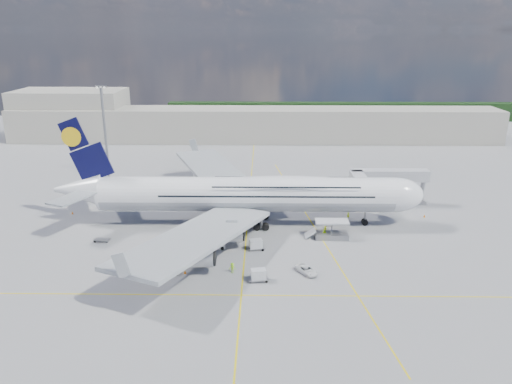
{
  "coord_description": "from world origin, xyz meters",
  "views": [
    {
      "loc": [
        3.32,
        -89.13,
        39.52
      ],
      "look_at": [
        1.9,
        8.0,
        7.89
      ],
      "focal_mm": 35.0,
      "sensor_mm": 36.0,
      "label": 1
    }
  ],
  "objects_px": {
    "light_mast": "(105,131)",
    "dolly_nose_near": "(256,244)",
    "catering_truck_outer": "(206,179)",
    "crew_loader": "(324,234)",
    "crew_van": "(325,230)",
    "jet_bridge": "(378,179)",
    "baggage_tug": "(217,245)",
    "dolly_row_b": "(170,272)",
    "cone_wing_right_outer": "(185,272)",
    "dolly_row_c": "(187,259)",
    "cone_wing_left_outer": "(196,196)",
    "dolly_back": "(102,240)",
    "crew_wing": "(156,251)",
    "crew_nose": "(348,215)",
    "airliner": "(248,194)",
    "cone_wing_left_inner": "(191,197)",
    "catering_truck_inner": "(238,185)",
    "cargo_loader": "(331,232)",
    "cone_nose": "(424,216)",
    "dolly_nose_far": "(258,275)",
    "cone_wing_right_inner": "(188,238)",
    "cone_tail": "(72,213)",
    "dolly_row_a": "(191,241)",
    "service_van": "(307,270)",
    "crew_tug": "(232,268)"
  },
  "relations": [
    {
      "from": "cone_wing_right_outer",
      "to": "airliner",
      "type": "bearing_deg",
      "value": 66.01
    },
    {
      "from": "dolly_row_a",
      "to": "cone_wing_left_outer",
      "type": "xyz_separation_m",
      "value": [
        -2.79,
        27.76,
        -0.06
      ]
    },
    {
      "from": "light_mast",
      "to": "cone_tail",
      "type": "bearing_deg",
      "value": -89.32
    },
    {
      "from": "dolly_back",
      "to": "crew_wing",
      "type": "relative_size",
      "value": 1.71
    },
    {
      "from": "catering_truck_inner",
      "to": "baggage_tug",
      "type": "bearing_deg",
      "value": -84.24
    },
    {
      "from": "baggage_tug",
      "to": "crew_nose",
      "type": "height_order",
      "value": "baggage_tug"
    },
    {
      "from": "dolly_nose_near",
      "to": "catering_truck_outer",
      "type": "relative_size",
      "value": 0.48
    },
    {
      "from": "dolly_row_c",
      "to": "cone_nose",
      "type": "relative_size",
      "value": 5.42
    },
    {
      "from": "crew_van",
      "to": "jet_bridge",
      "type": "bearing_deg",
      "value": -92.51
    },
    {
      "from": "dolly_row_b",
      "to": "dolly_nose_near",
      "type": "height_order",
      "value": "dolly_nose_near"
    },
    {
      "from": "light_mast",
      "to": "service_van",
      "type": "bearing_deg",
      "value": -48.52
    },
    {
      "from": "light_mast",
      "to": "crew_tug",
      "type": "bearing_deg",
      "value": -56.4
    },
    {
      "from": "dolly_back",
      "to": "baggage_tug",
      "type": "height_order",
      "value": "baggage_tug"
    },
    {
      "from": "cone_wing_left_inner",
      "to": "cone_wing_right_inner",
      "type": "xyz_separation_m",
      "value": [
        3.1,
        -25.66,
        0.06
      ]
    },
    {
      "from": "baggage_tug",
      "to": "crew_van",
      "type": "bearing_deg",
      "value": -2.46
    },
    {
      "from": "catering_truck_inner",
      "to": "cone_wing_right_outer",
      "type": "distance_m",
      "value": 45.87
    },
    {
      "from": "catering_truck_outer",
      "to": "crew_loader",
      "type": "xyz_separation_m",
      "value": [
        27.43,
        -35.36,
        -0.89
      ]
    },
    {
      "from": "jet_bridge",
      "to": "catering_truck_outer",
      "type": "bearing_deg",
      "value": 157.8
    },
    {
      "from": "jet_bridge",
      "to": "crew_wing",
      "type": "xyz_separation_m",
      "value": [
        -46.09,
        -26.75,
        -5.92
      ]
    },
    {
      "from": "service_van",
      "to": "crew_nose",
      "type": "distance_m",
      "value": 28.42
    },
    {
      "from": "crew_loader",
      "to": "baggage_tug",
      "type": "bearing_deg",
      "value": -140.77
    },
    {
      "from": "light_mast",
      "to": "crew_nose",
      "type": "xyz_separation_m",
      "value": [
        62.1,
        -31.41,
        -12.39
      ]
    },
    {
      "from": "airliner",
      "to": "crew_van",
      "type": "distance_m",
      "value": 17.66
    },
    {
      "from": "dolly_back",
      "to": "crew_loader",
      "type": "bearing_deg",
      "value": 12.03
    },
    {
      "from": "baggage_tug",
      "to": "cone_wing_right_inner",
      "type": "height_order",
      "value": "baggage_tug"
    },
    {
      "from": "light_mast",
      "to": "dolly_nose_near",
      "type": "distance_m",
      "value": 64.95
    },
    {
      "from": "dolly_row_b",
      "to": "cone_wing_right_outer",
      "type": "bearing_deg",
      "value": -9.4
    },
    {
      "from": "dolly_row_a",
      "to": "dolly_nose_far",
      "type": "bearing_deg",
      "value": -72.77
    },
    {
      "from": "dolly_row_a",
      "to": "cone_wing_left_inner",
      "type": "xyz_separation_m",
      "value": [
        -3.93,
        27.29,
        -0.11
      ]
    },
    {
      "from": "airliner",
      "to": "dolly_row_c",
      "type": "relative_size",
      "value": 23.78
    },
    {
      "from": "dolly_row_c",
      "to": "dolly_nose_near",
      "type": "xyz_separation_m",
      "value": [
        12.14,
        6.33,
        0.02
      ]
    },
    {
      "from": "service_van",
      "to": "cone_tail",
      "type": "relative_size",
      "value": 7.14
    },
    {
      "from": "dolly_nose_far",
      "to": "cargo_loader",
      "type": "bearing_deg",
      "value": 43.42
    },
    {
      "from": "crew_nose",
      "to": "cone_wing_left_inner",
      "type": "xyz_separation_m",
      "value": [
        -36.57,
        13.55,
        -0.57
      ]
    },
    {
      "from": "cone_wing_left_outer",
      "to": "cone_wing_right_inner",
      "type": "height_order",
      "value": "cone_wing_right_inner"
    },
    {
      "from": "catering_truck_inner",
      "to": "cargo_loader",
      "type": "bearing_deg",
      "value": -46.84
    },
    {
      "from": "dolly_nose_far",
      "to": "cone_wing_left_inner",
      "type": "bearing_deg",
      "value": 103.25
    },
    {
      "from": "cone_wing_right_outer",
      "to": "cone_wing_left_outer",
      "type": "bearing_deg",
      "value": 94.86
    },
    {
      "from": "crew_tug",
      "to": "cone_wing_left_outer",
      "type": "relative_size",
      "value": 2.98
    },
    {
      "from": "dolly_row_c",
      "to": "cone_wing_right_outer",
      "type": "distance_m",
      "value": 3.59
    },
    {
      "from": "jet_bridge",
      "to": "cone_wing_left_inner",
      "type": "relative_size",
      "value": 36.57
    },
    {
      "from": "cone_wing_right_outer",
      "to": "dolly_nose_near",
      "type": "bearing_deg",
      "value": 39.47
    },
    {
      "from": "cone_wing_left_outer",
      "to": "cone_tail",
      "type": "height_order",
      "value": "cone_tail"
    },
    {
      "from": "cone_tail",
      "to": "dolly_nose_near",
      "type": "bearing_deg",
      "value": -24.04
    },
    {
      "from": "baggage_tug",
      "to": "catering_truck_outer",
      "type": "height_order",
      "value": "catering_truck_outer"
    },
    {
      "from": "cone_wing_left_inner",
      "to": "cone_wing_right_inner",
      "type": "distance_m",
      "value": 25.84
    },
    {
      "from": "catering_truck_outer",
      "to": "crew_nose",
      "type": "xyz_separation_m",
      "value": [
        33.95,
        -24.34,
        -1.05
      ]
    },
    {
      "from": "dolly_nose_near",
      "to": "dolly_row_c",
      "type": "bearing_deg",
      "value": -164.77
    },
    {
      "from": "catering_truck_outer",
      "to": "crew_van",
      "type": "bearing_deg",
      "value": -21.8
    },
    {
      "from": "catering_truck_inner",
      "to": "catering_truck_outer",
      "type": "distance_m",
      "value": 10.24
    }
  ]
}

